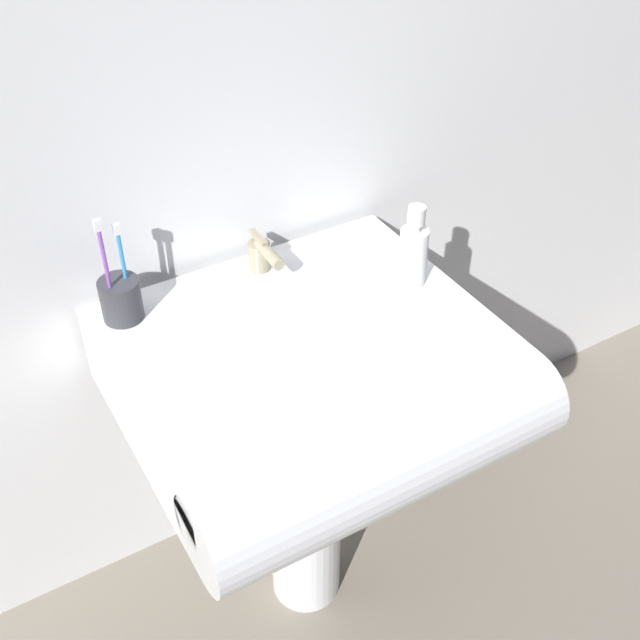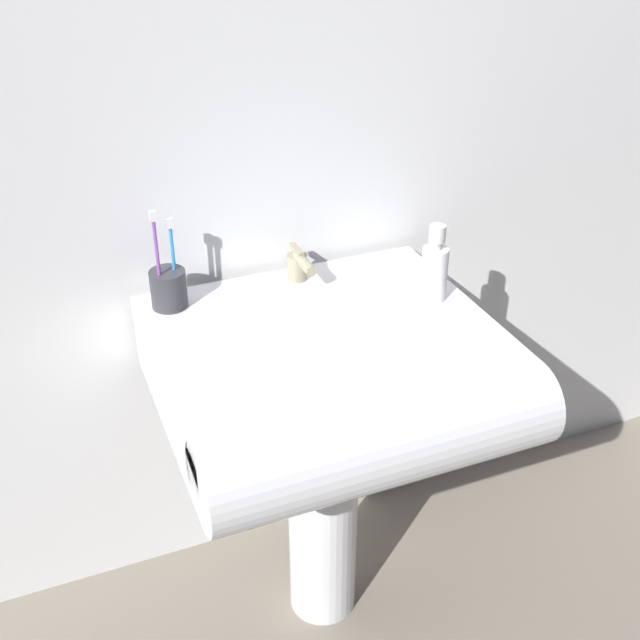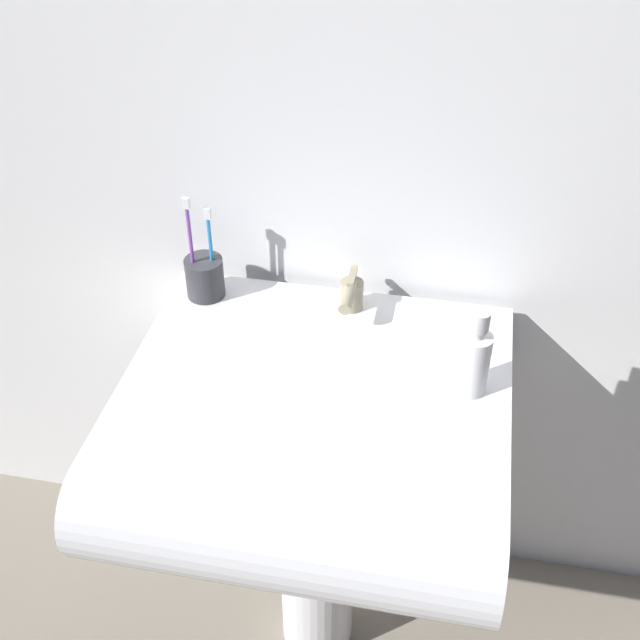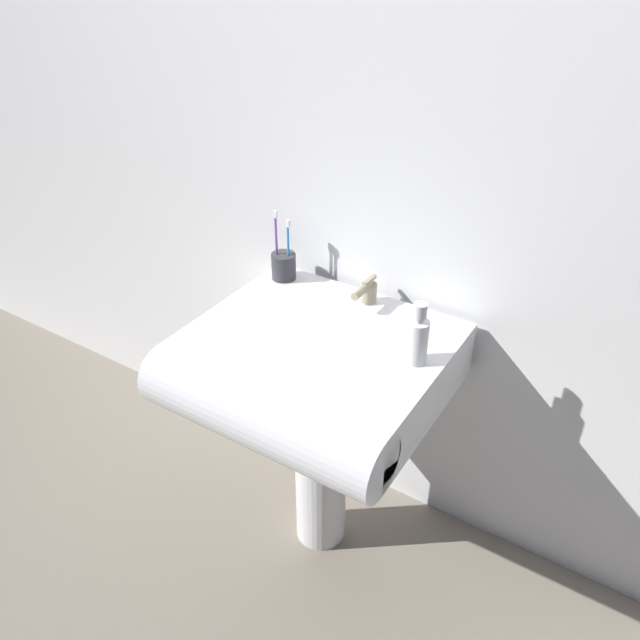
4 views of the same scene
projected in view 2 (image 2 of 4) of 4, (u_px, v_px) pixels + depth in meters
ground_plane at (323, 599)px, 1.89m from camera, size 6.00×6.00×0.00m
wall_back at (264, 47)px, 1.51m from camera, size 5.00×0.05×2.40m
sink_pedestal at (323, 506)px, 1.73m from camera, size 0.15×0.15×0.59m
sink_basin at (336, 379)px, 1.49m from camera, size 0.63×0.59×0.16m
faucet at (299, 265)px, 1.64m from camera, size 0.04×0.11×0.07m
toothbrush_cup at (168, 287)px, 1.55m from camera, size 0.07×0.07×0.21m
soap_bottle at (435, 269)px, 1.57m from camera, size 0.05×0.05×0.16m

